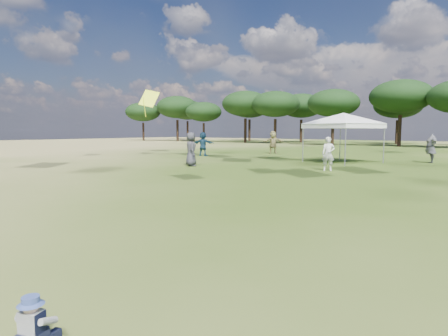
{
  "coord_description": "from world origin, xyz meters",
  "views": [
    {
      "loc": [
        2.47,
        0.95,
        1.82
      ],
      "look_at": [
        -0.11,
        4.16,
        1.4
      ],
      "focal_mm": 30.0,
      "sensor_mm": 36.0,
      "label": 1
    }
  ],
  "objects": [
    {
      "name": "tent_left",
      "position": [
        -5.45,
        21.49,
        2.65
      ],
      "size": [
        6.17,
        6.17,
        3.07
      ],
      "rotation": [
        0.0,
        0.0,
        -0.35
      ],
      "color": "gray",
      "rests_on": "ground"
    },
    {
      "name": "festival_crowd",
      "position": [
        -1.26,
        24.73,
        0.86
      ],
      "size": [
        29.09,
        23.17,
        1.89
      ],
      "color": "navy",
      "rests_on": "ground"
    },
    {
      "name": "toddler",
      "position": [
        -0.63,
        2.27,
        0.2
      ],
      "size": [
        0.34,
        0.37,
        0.45
      ],
      "rotation": [
        0.0,
        0.0,
        0.38
      ],
      "color": "black",
      "rests_on": "ground"
    }
  ]
}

